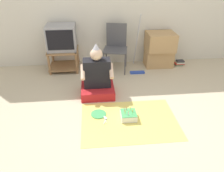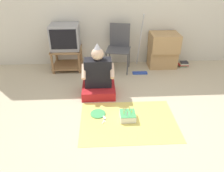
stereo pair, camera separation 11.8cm
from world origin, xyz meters
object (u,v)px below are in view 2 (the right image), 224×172
book_pile (183,64)px  birthday_cake (128,116)px  person_seated (98,78)px  paper_plate (98,114)px  dust_mop (140,56)px  cardboard_box_stack (163,49)px  folding_chair (119,45)px  tv (65,37)px

book_pile → birthday_cake: bearing=-129.0°
person_seated → paper_plate: 0.63m
book_pile → person_seated: 2.00m
dust_mop → book_pile: bearing=10.3°
book_pile → dust_mop: bearing=-169.7°
cardboard_box_stack → person_seated: (-1.29, -0.99, -0.09)m
folding_chair → book_pile: size_ratio=4.66×
tv → dust_mop: size_ratio=0.47×
dust_mop → folding_chair: bearing=158.7°
book_pile → paper_plate: bearing=-138.8°
cardboard_box_stack → dust_mop: size_ratio=0.62×
dust_mop → cardboard_box_stack: bearing=21.5°
tv → book_pile: size_ratio=2.82×
tv → folding_chair: 1.03m
paper_plate → birthday_cake: bearing=-17.5°
dust_mop → paper_plate: (-0.81, -1.37, -0.31)m
dust_mop → person_seated: 1.12m
cardboard_box_stack → paper_plate: cardboard_box_stack is taller
folding_chair → birthday_cake: size_ratio=4.17×
tv → cardboard_box_stack: 1.93m
book_pile → folding_chair: bearing=-179.2°
dust_mop → birthday_cake: size_ratio=5.30×
dust_mop → book_pile: dust_mop is taller
dust_mop → tv: bearing=171.5°
folding_chair → paper_plate: size_ratio=4.11×
cardboard_box_stack → paper_plate: bearing=-129.8°
dust_mop → book_pile: 1.00m
book_pile → birthday_cake: birthday_cake is taller
person_seated → birthday_cake: person_seated is taller
person_seated → folding_chair: bearing=67.0°
tv → person_seated: bearing=-58.3°
folding_chair → birthday_cake: (-0.01, -1.65, -0.45)m
book_pile → paper_plate: book_pile is taller
folding_chair → cardboard_box_stack: 0.90m
folding_chair → cardboard_box_stack: size_ratio=1.28×
folding_chair → cardboard_box_stack: bearing=2.7°
book_pile → person_seated: person_seated is taller
tv → paper_plate: size_ratio=2.48×
dust_mop → person_seated: (-0.79, -0.79, -0.04)m
tv → cardboard_box_stack: (1.91, -0.02, -0.29)m
folding_chair → person_seated: size_ratio=1.04×
tv → book_pile: (2.36, -0.04, -0.60)m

